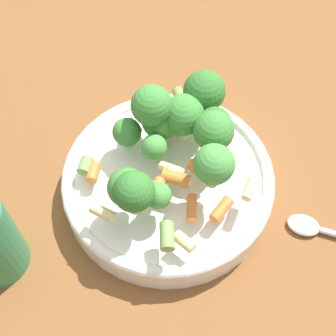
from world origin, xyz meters
The scene contains 4 objects.
ground_plane centered at (0.00, 0.00, 0.00)m, with size 3.00×3.00×0.00m, color brown.
bowl centered at (0.00, 0.00, 0.02)m, with size 0.24×0.24×0.04m.
pasta_salad centered at (-0.01, 0.01, 0.08)m, with size 0.18×0.19×0.08m.
spoon centered at (0.14, 0.12, 0.01)m, with size 0.14×0.12×0.01m.
Camera 1 is at (0.23, -0.14, 0.47)m, focal length 50.00 mm.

